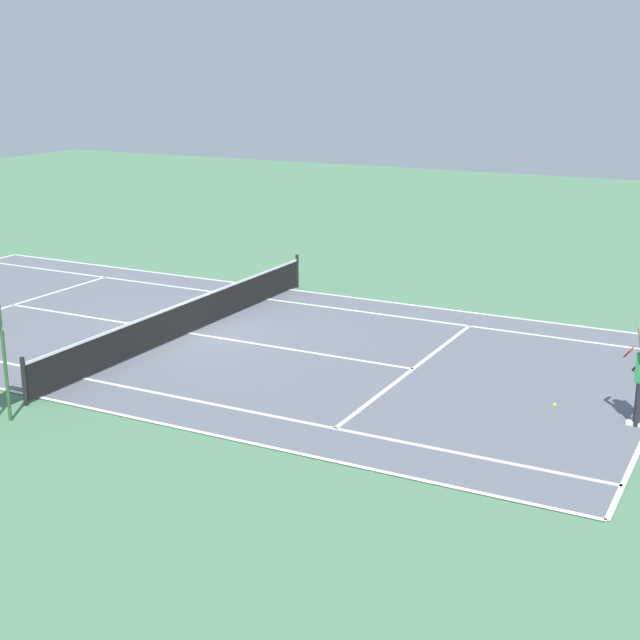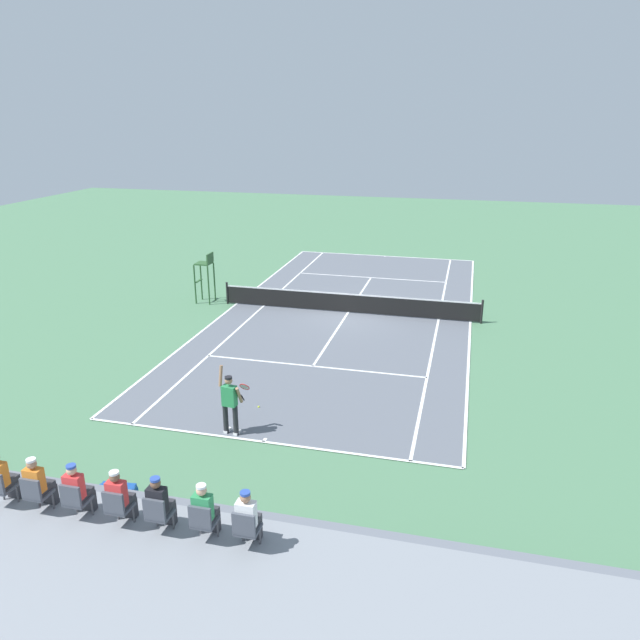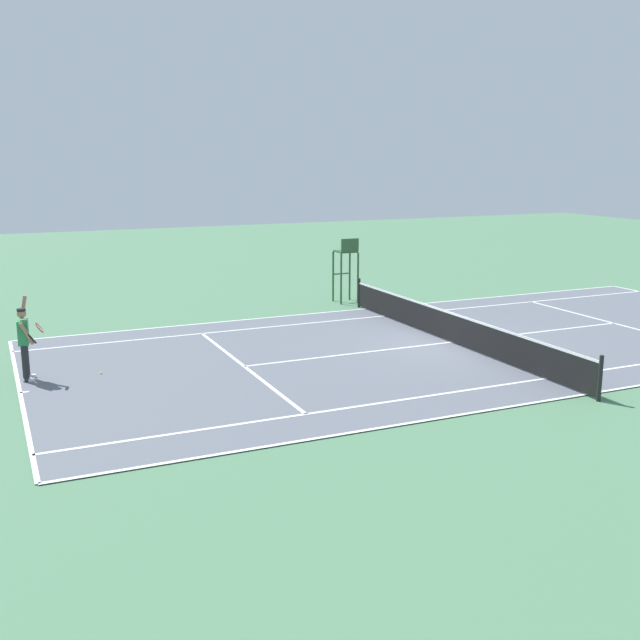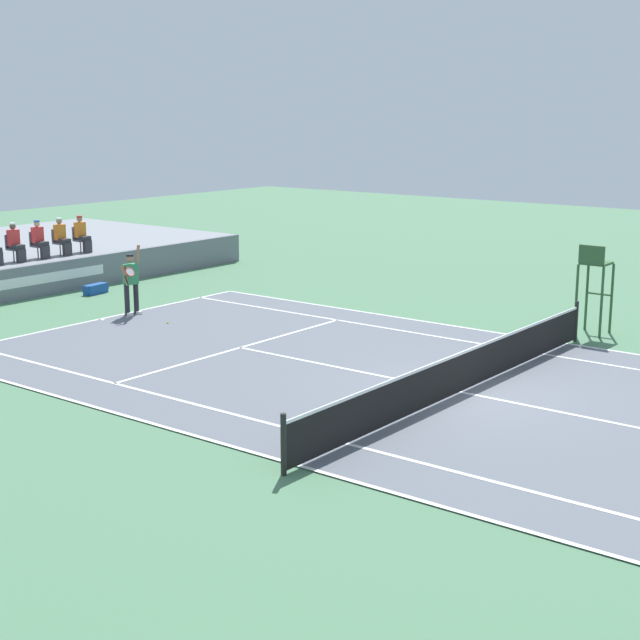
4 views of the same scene
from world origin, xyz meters
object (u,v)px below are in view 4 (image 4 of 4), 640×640
tennis_player (131,282)px  equipment_bag (96,289)px  tennis_ball (168,323)px  umpire_chair (594,277)px  spectator_seated_4 (39,240)px  spectator_seated_5 (61,237)px  spectator_seated_6 (82,235)px  spectator_seated_3 (15,243)px

tennis_player → equipment_bag: (1.51, 3.50, -0.83)m
tennis_ball → umpire_chair: (6.17, -9.94, 1.52)m
spectator_seated_4 → tennis_ball: (-1.15, -7.30, -1.63)m
spectator_seated_5 → umpire_chair: bearing=-76.5°
spectator_seated_6 → tennis_ball: spectator_seated_6 is taller
tennis_player → umpire_chair: 13.11m
spectator_seated_3 → equipment_bag: size_ratio=1.36×
umpire_chair → spectator_seated_5: bearing=103.5°
spectator_seated_3 → equipment_bag: 2.98m
spectator_seated_6 → umpire_chair: umpire_chair is taller
spectator_seated_4 → tennis_ball: bearing=-98.9°
tennis_player → umpire_chair: (5.96, -11.66, 0.56)m
spectator_seated_3 → spectator_seated_5: 1.84m
spectator_seated_4 → tennis_player: (-0.94, -5.58, -0.67)m
spectator_seated_5 → equipment_bag: size_ratio=1.36×
tennis_player → umpire_chair: bearing=-62.9°
spectator_seated_4 → spectator_seated_6: 1.76m
spectator_seated_5 → tennis_ball: 7.75m
spectator_seated_4 → equipment_bag: (0.57, -2.08, -1.51)m
spectator_seated_5 → tennis_player: size_ratio=0.61×
equipment_bag → spectator_seated_6: bearing=60.2°
spectator_seated_6 → tennis_player: bearing=-115.8°
spectator_seated_3 → spectator_seated_4: bearing=0.0°
spectator_seated_6 → tennis_ball: (-2.91, -7.30, -1.63)m
spectator_seated_6 → equipment_bag: 2.83m
spectator_seated_4 → tennis_ball: size_ratio=18.60×
spectator_seated_3 → spectator_seated_6: 2.70m
spectator_seated_3 → tennis_player: bearing=-90.0°
spectator_seated_5 → equipment_bag: bearing=-99.0°
equipment_bag → spectator_seated_3: bearing=126.0°
spectator_seated_3 → tennis_player: spectator_seated_3 is taller
tennis_ball → umpire_chair: umpire_chair is taller
spectator_seated_4 → spectator_seated_5: size_ratio=1.00×
spectator_seated_3 → spectator_seated_5: same height
spectator_seated_5 → tennis_ball: size_ratio=18.60×
spectator_seated_4 → tennis_player: 5.70m
spectator_seated_5 → spectator_seated_6: (0.86, 0.00, 0.00)m
spectator_seated_6 → tennis_player: 6.23m
spectator_seated_3 → spectator_seated_4: (0.94, 0.00, 0.00)m
spectator_seated_5 → umpire_chair: umpire_chair is taller
spectator_seated_6 → equipment_bag: (-1.19, -2.08, -1.51)m
spectator_seated_4 → spectator_seated_5: 0.90m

